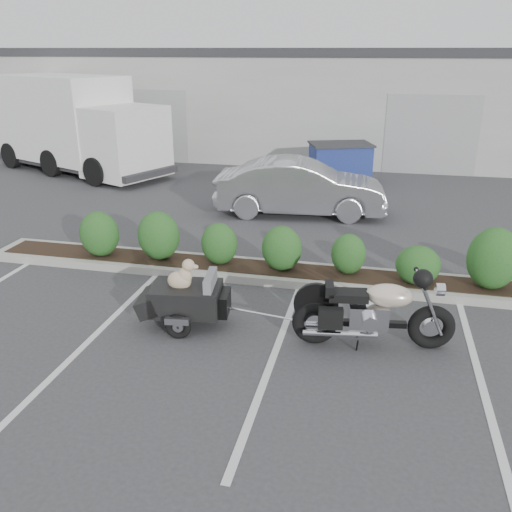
% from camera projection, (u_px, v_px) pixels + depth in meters
% --- Properties ---
extents(ground, '(90.00, 90.00, 0.00)m').
position_uv_depth(ground, '(204.00, 328.00, 8.24)').
color(ground, '#38383A').
rests_on(ground, ground).
extents(planter_kerb, '(12.00, 1.00, 0.15)m').
position_uv_depth(planter_kerb, '(292.00, 274.00, 10.01)').
color(planter_kerb, '#9E9E93').
rests_on(planter_kerb, ground).
extents(building, '(26.00, 10.00, 4.00)m').
position_uv_depth(building, '(327.00, 98.00, 22.99)').
color(building, '#9EA099').
rests_on(building, ground).
extents(motorcycle, '(2.28, 0.87, 1.31)m').
position_uv_depth(motorcycle, '(374.00, 313.00, 7.56)').
color(motorcycle, black).
rests_on(motorcycle, ground).
extents(pet_trailer, '(1.84, 1.04, 1.09)m').
position_uv_depth(pet_trailer, '(185.00, 297.00, 8.18)').
color(pet_trailer, black).
rests_on(pet_trailer, ground).
extents(sedan, '(4.38, 1.91, 1.40)m').
position_uv_depth(sedan, '(300.00, 187.00, 13.65)').
color(sedan, '#B3B2BA').
rests_on(sedan, ground).
extents(dumpster, '(2.18, 1.82, 1.23)m').
position_uv_depth(dumpster, '(340.00, 163.00, 17.00)').
color(dumpster, navy).
rests_on(dumpster, ground).
extents(delivery_truck, '(7.18, 4.70, 3.15)m').
position_uv_depth(delivery_truck, '(78.00, 127.00, 18.18)').
color(delivery_truck, white).
rests_on(delivery_truck, ground).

